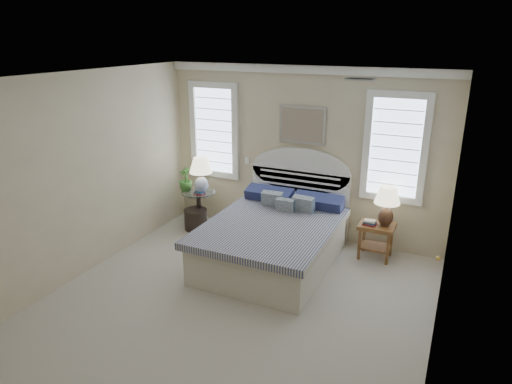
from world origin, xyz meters
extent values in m
cube|color=#B3A999|center=(0.00, 0.00, 0.00)|extent=(4.50, 5.00, 0.01)
cube|color=white|center=(0.00, 0.00, 2.70)|extent=(4.50, 5.00, 0.01)
cube|color=#BFB28F|center=(0.00, 2.50, 1.35)|extent=(4.50, 0.02, 2.70)
cube|color=#BFB28F|center=(-2.25, 0.00, 1.35)|extent=(0.02, 5.00, 2.70)
cube|color=#BFB28F|center=(2.25, 0.00, 1.35)|extent=(0.02, 5.00, 2.70)
cube|color=white|center=(0.00, 2.46, 2.64)|extent=(4.50, 0.08, 0.12)
cube|color=#B2B2B2|center=(1.20, 0.80, 2.68)|extent=(0.30, 0.20, 0.02)
cube|color=white|center=(-0.95, 2.48, 1.15)|extent=(0.08, 0.01, 0.12)
cube|color=#C9DEFF|center=(-1.55, 2.48, 1.60)|extent=(0.90, 0.06, 1.60)
cube|color=#C9DEFF|center=(1.40, 2.48, 1.60)|extent=(0.90, 0.06, 1.60)
cube|color=silver|center=(0.00, 2.46, 1.82)|extent=(0.74, 0.04, 0.58)
cube|color=silver|center=(2.23, 1.20, 1.20)|extent=(0.02, 1.80, 2.40)
cube|color=beige|center=(0.00, 1.33, 0.28)|extent=(1.60, 2.10, 0.55)
cube|color=navy|center=(0.00, 1.28, 0.59)|extent=(1.72, 2.15, 0.10)
cube|color=white|center=(0.00, 2.44, 0.55)|extent=(1.62, 0.08, 1.10)
cube|color=navy|center=(-0.40, 2.16, 0.73)|extent=(0.75, 0.31, 0.23)
cube|color=navy|center=(0.40, 2.16, 0.73)|extent=(0.75, 0.31, 0.23)
cube|color=navy|center=(-0.25, 1.93, 0.71)|extent=(0.33, 0.20, 0.34)
cube|color=navy|center=(0.25, 1.93, 0.71)|extent=(0.33, 0.20, 0.34)
cube|color=navy|center=(0.00, 1.83, 0.69)|extent=(0.28, 0.14, 0.29)
cylinder|color=black|center=(-1.65, 2.05, 0.01)|extent=(0.32, 0.32, 0.03)
cylinder|color=black|center=(-1.65, 2.05, 0.30)|extent=(0.08, 0.08, 0.60)
cylinder|color=silver|center=(-1.65, 2.05, 0.62)|extent=(0.56, 0.56, 0.02)
cube|color=brown|center=(1.30, 2.15, 0.50)|extent=(0.50, 0.40, 0.06)
cube|color=brown|center=(1.30, 2.15, 0.18)|extent=(0.44, 0.34, 0.03)
cube|color=brown|center=(1.10, 2.00, 0.23)|extent=(0.04, 0.04, 0.47)
cube|color=brown|center=(1.10, 2.30, 0.23)|extent=(0.04, 0.04, 0.47)
cube|color=brown|center=(1.50, 2.00, 0.23)|extent=(0.04, 0.04, 0.47)
cube|color=brown|center=(1.50, 2.30, 0.23)|extent=(0.04, 0.04, 0.47)
cylinder|color=black|center=(-1.65, 1.94, 0.17)|extent=(0.40, 0.40, 0.35)
cylinder|color=white|center=(-1.57, 2.03, 0.65)|extent=(0.14, 0.14, 0.03)
ellipsoid|color=white|center=(-1.57, 2.03, 0.76)|extent=(0.26, 0.26, 0.29)
cylinder|color=gold|center=(-1.57, 2.03, 0.94)|extent=(0.04, 0.04, 0.10)
cylinder|color=black|center=(1.40, 2.16, 0.55)|extent=(0.13, 0.13, 0.03)
ellipsoid|color=black|center=(1.40, 2.16, 0.66)|extent=(0.23, 0.23, 0.28)
cylinder|color=gold|center=(1.40, 2.16, 0.83)|extent=(0.03, 0.03, 0.10)
imported|color=#447D32|center=(-1.87, 2.01, 0.83)|extent=(0.28, 0.28, 0.40)
cube|color=maroon|center=(-1.56, 1.95, 0.64)|extent=(0.16, 0.12, 0.02)
cube|color=navy|center=(-1.56, 1.95, 0.66)|extent=(0.16, 0.11, 0.02)
cube|color=maroon|center=(1.20, 2.09, 0.54)|extent=(0.19, 0.14, 0.02)
cube|color=navy|center=(1.20, 2.09, 0.57)|extent=(0.18, 0.13, 0.02)
cube|color=beige|center=(1.20, 2.09, 0.59)|extent=(0.17, 0.12, 0.02)
camera|label=1|loc=(2.27, -4.08, 3.12)|focal=32.00mm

